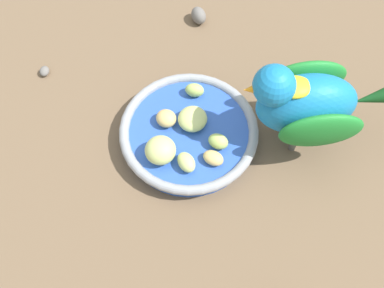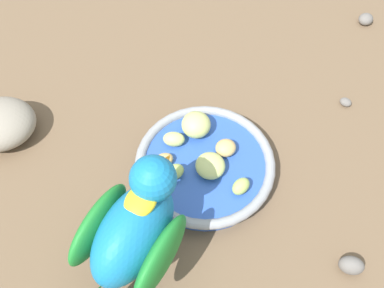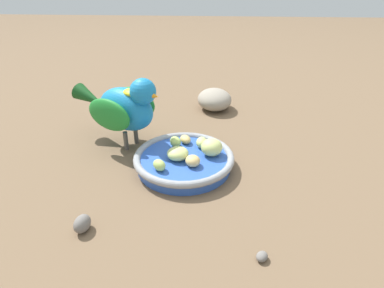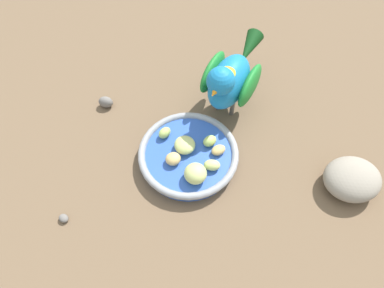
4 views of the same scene
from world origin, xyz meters
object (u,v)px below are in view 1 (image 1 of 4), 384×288
at_px(apple_piece_5, 218,141).
at_px(apple_piece_0, 166,118).
at_px(apple_piece_3, 186,162).
at_px(pebble_1, 44,71).
at_px(feeding_bowl, 189,133).
at_px(apple_piece_4, 213,158).
at_px(apple_piece_6, 195,90).
at_px(parrot, 310,102).
at_px(pebble_0, 199,16).
at_px(apple_piece_2, 159,148).
at_px(apple_piece_1, 189,121).

bearing_deg(apple_piece_5, apple_piece_0, 29.47).
bearing_deg(apple_piece_5, apple_piece_3, 92.76).
bearing_deg(pebble_1, feeding_bowl, -150.70).
bearing_deg(pebble_1, apple_piece_4, -155.75).
distance_m(apple_piece_3, apple_piece_6, 0.11).
bearing_deg(parrot, pebble_0, -64.02).
distance_m(apple_piece_2, apple_piece_3, 0.04).
distance_m(apple_piece_1, parrot, 0.16).
bearing_deg(pebble_1, pebble_0, -98.63).
height_order(apple_piece_0, apple_piece_5, same).
relative_size(apple_piece_1, pebble_1, 2.23).
bearing_deg(apple_piece_0, apple_piece_4, -166.61).
xyz_separation_m(apple_piece_2, apple_piece_5, (-0.03, -0.07, -0.01)).
relative_size(apple_piece_0, parrot, 0.13).
height_order(apple_piece_3, parrot, parrot).
xyz_separation_m(apple_piece_1, apple_piece_2, (-0.02, 0.06, 0.00)).
xyz_separation_m(apple_piece_5, pebble_1, (0.25, 0.14, -0.03)).
height_order(apple_piece_3, apple_piece_6, same).
bearing_deg(apple_piece_0, parrot, -126.62).
height_order(apple_piece_0, apple_piece_3, same).
height_order(feeding_bowl, pebble_0, feeding_bowl).
distance_m(apple_piece_5, apple_piece_6, 0.09).
distance_m(apple_piece_3, pebble_0, 0.27).
xyz_separation_m(apple_piece_4, apple_piece_6, (0.10, -0.04, 0.00)).
distance_m(apple_piece_2, pebble_0, 0.26).
relative_size(apple_piece_5, pebble_1, 1.51).
bearing_deg(pebble_0, apple_piece_1, 143.10).
distance_m(parrot, pebble_0, 0.26).
relative_size(feeding_bowl, pebble_0, 6.22).
relative_size(apple_piece_3, parrot, 0.14).
distance_m(apple_piece_0, pebble_1, 0.21).
distance_m(apple_piece_0, apple_piece_5, 0.08).
bearing_deg(pebble_1, apple_piece_0, -151.39).
distance_m(feeding_bowl, apple_piece_3, 0.05).
relative_size(apple_piece_0, apple_piece_4, 1.01).
bearing_deg(apple_piece_1, pebble_1, 31.20).
height_order(apple_piece_2, parrot, parrot).
distance_m(apple_piece_1, apple_piece_6, 0.05).
bearing_deg(feeding_bowl, apple_piece_5, -153.65).
height_order(feeding_bowl, apple_piece_2, apple_piece_2).
height_order(apple_piece_1, apple_piece_2, apple_piece_2).
relative_size(apple_piece_0, apple_piece_5, 1.04).
xyz_separation_m(apple_piece_5, parrot, (-0.04, -0.11, 0.06)).
distance_m(apple_piece_0, apple_piece_6, 0.06).
bearing_deg(apple_piece_3, feeding_bowl, -36.33).
bearing_deg(apple_piece_6, parrot, -145.14).
height_order(apple_piece_5, pebble_1, apple_piece_5).
bearing_deg(pebble_0, parrot, 178.72).
xyz_separation_m(apple_piece_0, pebble_0, (0.15, -0.15, -0.02)).
bearing_deg(parrot, apple_piece_1, -8.40).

